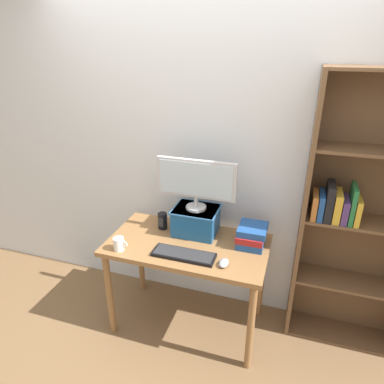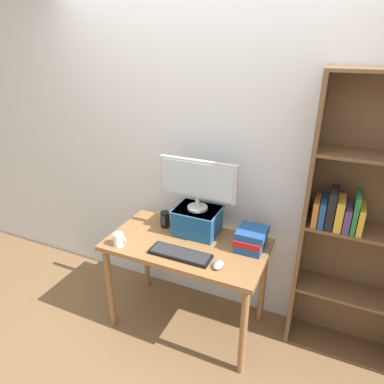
{
  "view_description": "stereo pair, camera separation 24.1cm",
  "coord_description": "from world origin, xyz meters",
  "px_view_note": "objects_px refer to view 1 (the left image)",
  "views": [
    {
      "loc": [
        0.69,
        -2.03,
        2.13
      ],
      "look_at": [
        0.01,
        0.07,
        1.15
      ],
      "focal_mm": 32.0,
      "sensor_mm": 36.0,
      "label": 1
    },
    {
      "loc": [
        0.92,
        -1.94,
        2.13
      ],
      "look_at": [
        0.01,
        0.07,
        1.15
      ],
      "focal_mm": 32.0,
      "sensor_mm": 36.0,
      "label": 2
    }
  ],
  "objects_px": {
    "book_stack": "(252,235)",
    "bookshelf_unit": "(359,219)",
    "desk": "(188,254)",
    "computer_monitor": "(196,181)",
    "desk_speaker": "(162,221)",
    "riser_box": "(196,220)",
    "computer_mouse": "(224,263)",
    "keyboard": "(184,255)",
    "coffee_mug": "(119,244)"
  },
  "relations": [
    {
      "from": "computer_monitor",
      "to": "book_stack",
      "type": "relative_size",
      "value": 2.36
    },
    {
      "from": "desk",
      "to": "desk_speaker",
      "type": "distance_m",
      "value": 0.34
    },
    {
      "from": "computer_monitor",
      "to": "desk",
      "type": "bearing_deg",
      "value": -94.81
    },
    {
      "from": "coffee_mug",
      "to": "desk_speaker",
      "type": "distance_m",
      "value": 0.42
    },
    {
      "from": "desk",
      "to": "desk_speaker",
      "type": "bearing_deg",
      "value": 150.51
    },
    {
      "from": "desk_speaker",
      "to": "computer_monitor",
      "type": "bearing_deg",
      "value": 4.15
    },
    {
      "from": "computer_monitor",
      "to": "keyboard",
      "type": "xyz_separation_m",
      "value": [
        0.02,
        -0.33,
        -0.42
      ]
    },
    {
      "from": "computer_monitor",
      "to": "keyboard",
      "type": "distance_m",
      "value": 0.53
    },
    {
      "from": "book_stack",
      "to": "desk_speaker",
      "type": "relative_size",
      "value": 1.94
    },
    {
      "from": "riser_box",
      "to": "computer_mouse",
      "type": "distance_m",
      "value": 0.47
    },
    {
      "from": "riser_box",
      "to": "computer_mouse",
      "type": "relative_size",
      "value": 3.27
    },
    {
      "from": "bookshelf_unit",
      "to": "coffee_mug",
      "type": "distance_m",
      "value": 1.67
    },
    {
      "from": "keyboard",
      "to": "coffee_mug",
      "type": "distance_m",
      "value": 0.47
    },
    {
      "from": "computer_mouse",
      "to": "desk_speaker",
      "type": "xyz_separation_m",
      "value": [
        -0.57,
        0.33,
        0.05
      ]
    },
    {
      "from": "riser_box",
      "to": "computer_monitor",
      "type": "height_order",
      "value": "computer_monitor"
    },
    {
      "from": "desk_speaker",
      "to": "desk",
      "type": "bearing_deg",
      "value": -29.49
    },
    {
      "from": "desk",
      "to": "book_stack",
      "type": "bearing_deg",
      "value": 16.45
    },
    {
      "from": "keyboard",
      "to": "computer_mouse",
      "type": "bearing_deg",
      "value": -3.19
    },
    {
      "from": "desk",
      "to": "computer_monitor",
      "type": "distance_m",
      "value": 0.55
    },
    {
      "from": "bookshelf_unit",
      "to": "coffee_mug",
      "type": "relative_size",
      "value": 18.61
    },
    {
      "from": "desk",
      "to": "bookshelf_unit",
      "type": "bearing_deg",
      "value": 13.49
    },
    {
      "from": "bookshelf_unit",
      "to": "book_stack",
      "type": "distance_m",
      "value": 0.74
    },
    {
      "from": "bookshelf_unit",
      "to": "desk_speaker",
      "type": "bearing_deg",
      "value": -174.69
    },
    {
      "from": "keyboard",
      "to": "coffee_mug",
      "type": "bearing_deg",
      "value": -171.8
    },
    {
      "from": "bookshelf_unit",
      "to": "keyboard",
      "type": "xyz_separation_m",
      "value": [
        -1.12,
        -0.44,
        -0.24
      ]
    },
    {
      "from": "computer_monitor",
      "to": "riser_box",
      "type": "bearing_deg",
      "value": 90.0
    },
    {
      "from": "bookshelf_unit",
      "to": "desk_speaker",
      "type": "distance_m",
      "value": 1.42
    },
    {
      "from": "bookshelf_unit",
      "to": "computer_monitor",
      "type": "xyz_separation_m",
      "value": [
        -1.13,
        -0.11,
        0.18
      ]
    },
    {
      "from": "desk",
      "to": "coffee_mug",
      "type": "height_order",
      "value": "coffee_mug"
    },
    {
      "from": "book_stack",
      "to": "coffee_mug",
      "type": "xyz_separation_m",
      "value": [
        -0.88,
        -0.37,
        -0.03
      ]
    },
    {
      "from": "coffee_mug",
      "to": "computer_mouse",
      "type": "bearing_deg",
      "value": 3.87
    },
    {
      "from": "riser_box",
      "to": "computer_mouse",
      "type": "xyz_separation_m",
      "value": [
        0.3,
        -0.35,
        -0.09
      ]
    },
    {
      "from": "bookshelf_unit",
      "to": "computer_mouse",
      "type": "distance_m",
      "value": 0.98
    },
    {
      "from": "riser_box",
      "to": "desk",
      "type": "bearing_deg",
      "value": -94.77
    },
    {
      "from": "bookshelf_unit",
      "to": "computer_mouse",
      "type": "relative_size",
      "value": 19.16
    },
    {
      "from": "keyboard",
      "to": "desk_speaker",
      "type": "distance_m",
      "value": 0.43
    },
    {
      "from": "computer_mouse",
      "to": "coffee_mug",
      "type": "bearing_deg",
      "value": -176.13
    },
    {
      "from": "riser_box",
      "to": "coffee_mug",
      "type": "relative_size",
      "value": 3.17
    },
    {
      "from": "keyboard",
      "to": "bookshelf_unit",
      "type": "bearing_deg",
      "value": 21.63
    },
    {
      "from": "computer_monitor",
      "to": "computer_mouse",
      "type": "height_order",
      "value": "computer_monitor"
    },
    {
      "from": "book_stack",
      "to": "coffee_mug",
      "type": "height_order",
      "value": "book_stack"
    },
    {
      "from": "coffee_mug",
      "to": "keyboard",
      "type": "bearing_deg",
      "value": 8.2
    },
    {
      "from": "book_stack",
      "to": "bookshelf_unit",
      "type": "bearing_deg",
      "value": 11.56
    },
    {
      "from": "desk",
      "to": "computer_monitor",
      "type": "xyz_separation_m",
      "value": [
        0.01,
        0.16,
        0.53
      ]
    },
    {
      "from": "riser_box",
      "to": "coffee_mug",
      "type": "bearing_deg",
      "value": -138.03
    },
    {
      "from": "bookshelf_unit",
      "to": "computer_monitor",
      "type": "height_order",
      "value": "bookshelf_unit"
    },
    {
      "from": "desk",
      "to": "keyboard",
      "type": "relative_size",
      "value": 2.68
    },
    {
      "from": "computer_mouse",
      "to": "desk",
      "type": "bearing_deg",
      "value": 149.86
    },
    {
      "from": "computer_mouse",
      "to": "computer_monitor",
      "type": "bearing_deg",
      "value": 130.99
    },
    {
      "from": "computer_monitor",
      "to": "book_stack",
      "type": "height_order",
      "value": "computer_monitor"
    }
  ]
}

